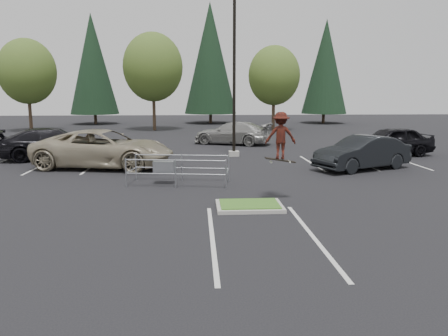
{
  "coord_description": "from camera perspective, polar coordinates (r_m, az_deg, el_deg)",
  "views": [
    {
      "loc": [
        -1.73,
        -14.06,
        3.82
      ],
      "look_at": [
        -0.76,
        1.5,
        1.1
      ],
      "focal_mm": 35.0,
      "sensor_mm": 36.0,
      "label": 1
    }
  ],
  "objects": [
    {
      "name": "car_r_charc",
      "position": [
        22.81,
        17.62,
        1.91
      ],
      "size": [
        5.35,
        3.7,
        1.67
      ],
      "primitive_type": "imported",
      "rotation": [
        0.0,
        0.0,
        5.14
      ],
      "color": "black",
      "rests_on": "ground"
    },
    {
      "name": "conif_c",
      "position": [
        55.91,
        13.1,
        12.75
      ],
      "size": [
        5.5,
        5.5,
        12.5
      ],
      "color": "#38281C",
      "rests_on": "ground"
    },
    {
      "name": "decid_b",
      "position": [
        44.86,
        -9.27,
        12.61
      ],
      "size": [
        5.89,
        5.89,
        9.64
      ],
      "color": "#38281C",
      "rests_on": "ground"
    },
    {
      "name": "conif_b",
      "position": [
        54.74,
        -1.81,
        14.11
      ],
      "size": [
        6.38,
        6.38,
        14.5
      ],
      "color": "#38281C",
      "rests_on": "ground"
    },
    {
      "name": "car_r_black",
      "position": [
        28.28,
        20.99,
        3.28
      ],
      "size": [
        5.5,
        2.99,
        1.77
      ],
      "primitive_type": "imported",
      "rotation": [
        0.0,
        0.0,
        4.89
      ],
      "color": "black",
      "rests_on": "ground"
    },
    {
      "name": "stall_lines",
      "position": [
        20.45,
        -2.46,
        -0.87
      ],
      "size": [
        22.62,
        17.6,
        0.01
      ],
      "color": "silver",
      "rests_on": "ground"
    },
    {
      "name": "skateboarder",
      "position": [
        15.42,
        7.41,
        4.18
      ],
      "size": [
        1.11,
        0.7,
        1.8
      ],
      "rotation": [
        0.0,
        0.0,
        3.05
      ],
      "color": "black",
      "rests_on": "ground"
    },
    {
      "name": "grass_median",
      "position": [
        14.66,
        3.33,
        -4.92
      ],
      "size": [
        2.2,
        1.6,
        0.16
      ],
      "color": "#A29F97",
      "rests_on": "ground"
    },
    {
      "name": "car_far_silver",
      "position": [
        32.32,
        1.27,
        4.58
      ],
      "size": [
        6.17,
        4.42,
        1.66
      ],
      "primitive_type": "imported",
      "rotation": [
        0.0,
        0.0,
        4.3
      ],
      "color": "#A2A19C",
      "rests_on": "ground"
    },
    {
      "name": "ground",
      "position": [
        14.68,
        3.33,
        -5.22
      ],
      "size": [
        120.0,
        120.0,
        0.0
      ],
      "primitive_type": "plane",
      "color": "black",
      "rests_on": "ground"
    },
    {
      "name": "decid_c",
      "position": [
        44.59,
        6.53,
        11.68
      ],
      "size": [
        5.12,
        5.12,
        8.38
      ],
      "color": "#38281C",
      "rests_on": "ground"
    },
    {
      "name": "decid_a",
      "position": [
        47.04,
        -24.31,
        11.19
      ],
      "size": [
        5.44,
        5.44,
        8.91
      ],
      "color": "#38281C",
      "rests_on": "ground"
    },
    {
      "name": "conif_a",
      "position": [
        55.54,
        -16.77,
        12.87
      ],
      "size": [
        5.72,
        5.72,
        13.0
      ],
      "color": "#38281C",
      "rests_on": "ground"
    },
    {
      "name": "cart_corral",
      "position": [
        18.44,
        -7.37,
        0.18
      ],
      "size": [
        4.31,
        2.07,
        1.18
      ],
      "rotation": [
        0.0,
        0.0,
        -0.15
      ],
      "color": "#999CA2",
      "rests_on": "ground"
    },
    {
      "name": "car_l_tan",
      "position": [
        23.13,
        -15.47,
        2.46
      ],
      "size": [
        7.46,
        4.44,
        1.94
      ],
      "primitive_type": "imported",
      "rotation": [
        0.0,
        0.0,
        1.39
      ],
      "color": "tan",
      "rests_on": "ground"
    },
    {
      "name": "light_pole",
      "position": [
        26.17,
        1.34,
        11.51
      ],
      "size": [
        0.7,
        0.6,
        10.12
      ],
      "color": "#A29F97",
      "rests_on": "ground"
    },
    {
      "name": "car_l_black",
      "position": [
        27.03,
        -21.4,
        2.99
      ],
      "size": [
        6.58,
        4.06,
        1.78
      ],
      "primitive_type": "imported",
      "rotation": [
        0.0,
        0.0,
        1.84
      ],
      "color": "black",
      "rests_on": "ground"
    }
  ]
}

